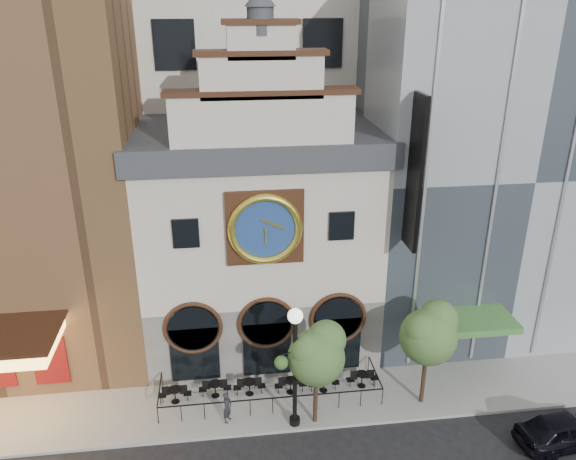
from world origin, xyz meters
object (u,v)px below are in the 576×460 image
Objects in this scene: bistro_2 at (249,386)px; tree_right at (429,332)px; bistro_5 at (362,379)px; lamppost at (295,355)px; bistro_0 at (175,394)px; car_right at (566,430)px; pedestrian at (227,407)px; bistro_4 at (324,383)px; bistro_3 at (291,385)px; tree_left at (317,353)px; bistro_1 at (215,388)px.

tree_right reaches higher than bistro_2.
lamppost reaches higher than bistro_5.
bistro_2 is 9.12m from tree_right.
bistro_0 and bistro_5 have the same top height.
car_right reaches higher than bistro_5.
pedestrian is at bearing -122.34° from bistro_2.
bistro_3 is at bearing 177.32° from bistro_4.
tree_left is 5.42m from tree_right.
tree_left reaches higher than bistro_3.
bistro_3 is 3.63m from bistro_5.
car_right is (13.64, -4.93, 0.15)m from bistro_2.
car_right reaches higher than bistro_4.
bistro_0 is 9.27m from bistro_5.
bistro_0 and bistro_3 have the same top height.
tree_right is (4.63, -1.33, 3.44)m from bistro_4.
bistro_4 is 5.92m from tree_right.
bistro_4 is 4.30m from lamppost.
pedestrian reaches higher than bistro_3.
tree_left is (-0.74, -2.03, 3.27)m from bistro_4.
bistro_2 is at bearing 64.14° from car_right.
bistro_1 is at bearing 170.88° from tree_right.
bistro_2 is at bearing 179.01° from bistro_5.
bistro_2 is 2.04m from bistro_3.
bistro_4 is 0.31× the size of tree_left.
bistro_4 is (7.29, -0.08, 0.00)m from bistro_0.
lamppost is at bearing -173.85° from tree_left.
bistro_5 is at bearing 52.80° from car_right.
car_right reaches higher than bistro_2.
car_right is (17.24, -4.80, 0.15)m from bistro_0.
tree_right is at bearing 51.49° from car_right.
bistro_3 is at bearing 68.78° from lamppost.
bistro_3 is 1.00× the size of bistro_4.
bistro_2 is 4.48m from lamppost.
lamppost is (-11.70, 2.59, 3.15)m from car_right.
tree_right is at bearing -58.62° from pedestrian.
tree_right is (6.37, 0.81, 0.14)m from lamppost.
car_right is at bearing -31.21° from bistro_5.
bistro_4 is 11.02m from car_right.
pedestrian is (-3.15, -1.64, 0.31)m from bistro_3.
bistro_1 is at bearing 177.60° from bistro_2.
car_right is at bearing -15.56° from bistro_0.
pedestrian is (-14.75, 3.16, 0.16)m from car_right.
tree_right is at bearing -6.73° from bistro_0.
tree_right is (5.37, 0.70, 0.17)m from tree_left.
tree_right is (9.99, -1.60, 3.44)m from bistro_1.
bistro_0 is 3.00m from pedestrian.
bistro_4 is at bearing 163.97° from tree_right.
bistro_1 is 1.00× the size of bistro_5.
pedestrian is 4.31m from lamppost.
car_right reaches higher than bistro_1.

